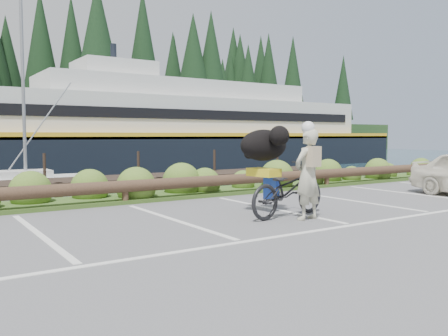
{
  "coord_description": "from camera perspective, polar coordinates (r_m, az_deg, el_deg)",
  "views": [
    {
      "loc": [
        -4.39,
        -6.5,
        1.72
      ],
      "look_at": [
        0.53,
        0.94,
        1.1
      ],
      "focal_mm": 38.0,
      "sensor_mm": 36.0,
      "label": 1
    }
  ],
  "objects": [
    {
      "name": "log_rail",
      "position": [
        12.06,
        -11.78,
        -4.3
      ],
      "size": [
        32.0,
        0.3,
        0.6
      ],
      "primitive_type": null,
      "color": "#443021",
      "rests_on": "ground"
    },
    {
      "name": "dog",
      "position": [
        10.49,
        4.81,
        2.75
      ],
      "size": [
        0.76,
        1.28,
        0.69
      ],
      "primitive_type": "ellipsoid",
      "rotation": [
        0.0,
        0.0,
        1.72
      ],
      "color": "black",
      "rests_on": "bicycle"
    },
    {
      "name": "vegetation_strip",
      "position": [
        12.7,
        -12.95,
        -3.68
      ],
      "size": [
        34.0,
        1.6,
        0.1
      ],
      "primitive_type": "cube",
      "color": "#3D5B21",
      "rests_on": "ground"
    },
    {
      "name": "ground",
      "position": [
        8.03,
        0.6,
        -8.4
      ],
      "size": [
        72.0,
        72.0,
        0.0
      ],
      "primitive_type": "plane",
      "color": "#565658"
    },
    {
      "name": "bicycle",
      "position": [
        10.09,
        7.7,
        -2.57
      ],
      "size": [
        2.28,
        1.09,
        1.15
      ],
      "primitive_type": "imported",
      "rotation": [
        0.0,
        0.0,
        1.72
      ],
      "color": "black",
      "rests_on": "ground"
    },
    {
      "name": "cyclist",
      "position": [
        9.74,
        10.02,
        -0.77
      ],
      "size": [
        0.73,
        0.54,
        1.85
      ],
      "primitive_type": "imported",
      "rotation": [
        0.0,
        0.0,
        3.3
      ],
      "color": "#BCBB9F",
      "rests_on": "ground"
    }
  ]
}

